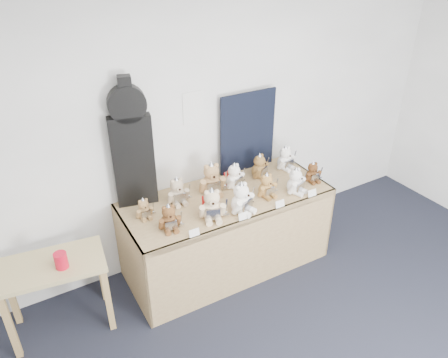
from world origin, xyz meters
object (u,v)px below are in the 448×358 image
teddy_front_far_left (169,218)px  teddy_back_left (177,192)px  teddy_front_left (212,206)px  teddy_front_centre (242,199)px  teddy_back_centre_right (235,177)px  teddy_front_end (313,173)px  side_table (53,275)px  teddy_back_far_left (144,209)px  guitar_case (132,145)px  display_table (231,216)px  red_cup (61,260)px  teddy_back_end (285,159)px  teddy_front_right (267,186)px  teddy_front_far_right (296,182)px  teddy_back_centre_left (212,180)px  teddy_back_right (260,167)px

teddy_front_far_left → teddy_back_left: 0.40m
teddy_front_left → teddy_back_left: size_ratio=1.14×
teddy_front_centre → teddy_back_centre_right: size_ratio=1.16×
teddy_front_left → teddy_front_end: bearing=22.6°
side_table → teddy_back_far_left: (0.82, 0.04, 0.33)m
guitar_case → teddy_front_centre: size_ratio=3.68×
display_table → teddy_back_left: 0.56m
display_table → red_cup: size_ratio=14.64×
teddy_back_end → teddy_front_left: bearing=-168.1°
teddy_back_left → side_table: bearing=-172.1°
teddy_front_right → teddy_front_far_right: 0.28m
teddy_back_centre_right → teddy_back_centre_left: bearing=156.9°
teddy_back_centre_right → teddy_back_right: (0.32, 0.04, 0.00)m
teddy_front_far_right → teddy_front_end: (0.27, 0.08, -0.02)m
teddy_back_left → teddy_back_right: (0.90, 0.01, -0.00)m
side_table → teddy_back_centre_left: size_ratio=2.57×
teddy_front_end → teddy_back_right: bearing=145.9°
teddy_back_centre_left → red_cup: bearing=-160.6°
guitar_case → teddy_front_right: bearing=-11.8°
teddy_front_end → teddy_back_left: bearing=172.4°
teddy_front_left → teddy_back_centre_left: bearing=81.1°
side_table → guitar_case: 1.22m
guitar_case → teddy_front_far_right: (1.33, -0.59, -0.46)m
teddy_front_far_right → teddy_back_end: bearing=45.7°
teddy_front_end → teddy_back_centre_left: 1.00m
teddy_back_right → teddy_back_end: teddy_back_end is taller
red_cup → teddy_front_end: size_ratio=0.59×
side_table → teddy_front_far_right: teddy_front_far_right is taller
red_cup → teddy_back_centre_right: teddy_back_centre_right is taller
teddy_front_right → teddy_back_centre_left: bearing=140.0°
red_cup → teddy_back_centre_right: 1.69m
teddy_front_far_right → teddy_back_end: size_ratio=1.00×
red_cup → teddy_back_far_left: bearing=9.7°
teddy_front_far_left → teddy_front_end: bearing=9.5°
side_table → teddy_back_end: teddy_back_end is taller
teddy_front_far_left → red_cup: bearing=-179.3°
red_cup → teddy_front_left: bearing=-8.2°
teddy_back_far_left → teddy_front_end: bearing=-8.1°
display_table → teddy_back_centre_left: teddy_back_centre_left is taller
teddy_front_end → teddy_back_left: teddy_back_left is taller
guitar_case → teddy_front_far_left: size_ratio=4.51×
side_table → teddy_front_left: bearing=-3.2°
teddy_back_right → teddy_front_far_right: bearing=-99.7°
teddy_front_centre → teddy_back_far_left: size_ratio=1.54×
guitar_case → display_table: bearing=-15.5°
teddy_back_right → teddy_front_right: bearing=-140.5°
teddy_front_centre → teddy_back_right: size_ratio=1.17×
teddy_front_far_left → display_table: bearing=18.4°
teddy_front_left → teddy_back_right: bearing=47.0°
teddy_front_centre → teddy_back_centre_right: (0.17, 0.39, -0.02)m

